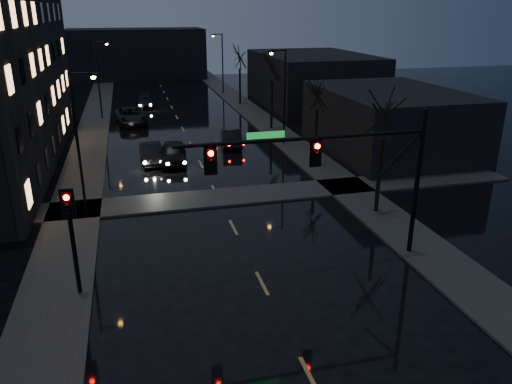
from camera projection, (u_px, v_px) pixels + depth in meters
sidewalk_left at (90, 141)px, 43.96m from camera, size 3.00×140.00×0.12m
sidewalk_right at (275, 131)px, 47.90m from camera, size 3.00×140.00×0.12m
sidewalk_cross at (218, 198)px, 30.93m from camera, size 40.00×3.00×0.12m
commercial_right_near at (389, 121)px, 40.49m from camera, size 10.00×14.00×5.00m
commercial_right_far at (312, 79)px, 60.67m from camera, size 12.00×18.00×6.00m
far_block at (137, 54)px, 82.98m from camera, size 22.00×10.00×8.00m
signal_mast at (343, 162)px, 21.51m from camera, size 11.11×0.41×7.00m
signal_pole_left at (71, 228)px, 19.53m from camera, size 0.35×0.41×4.53m
tree_near at (385, 105)px, 26.65m from camera, size 3.52×3.52×8.08m
tree_mid_a at (318, 86)px, 35.88m from camera, size 3.30×3.30×7.58m
tree_mid_b at (272, 60)px, 46.52m from camera, size 3.74×3.74×8.59m
tree_far at (240, 53)px, 59.44m from camera, size 3.43×3.43×7.88m
streetlight_l_near at (80, 132)px, 27.09m from camera, size 1.53×0.28×8.00m
streetlight_l_far at (100, 73)px, 51.64m from camera, size 1.53×0.28×8.00m
streetlight_r_mid at (282, 89)px, 41.51m from camera, size 1.53×0.28×8.00m
streetlight_r_far at (221, 58)px, 66.97m from camera, size 1.53×0.28×8.00m
oncoming_car_a at (173, 153)px, 37.72m from camera, size 2.37×4.92×1.62m
oncoming_car_b at (152, 153)px, 37.99m from camera, size 1.79×4.45×1.44m
oncoming_car_c at (131, 116)px, 50.67m from camera, size 3.46×6.24×1.65m
oncoming_car_d at (144, 101)px, 59.30m from camera, size 2.10×4.85×1.39m
lead_car at (231, 137)px, 42.49m from camera, size 2.17×4.73×1.50m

